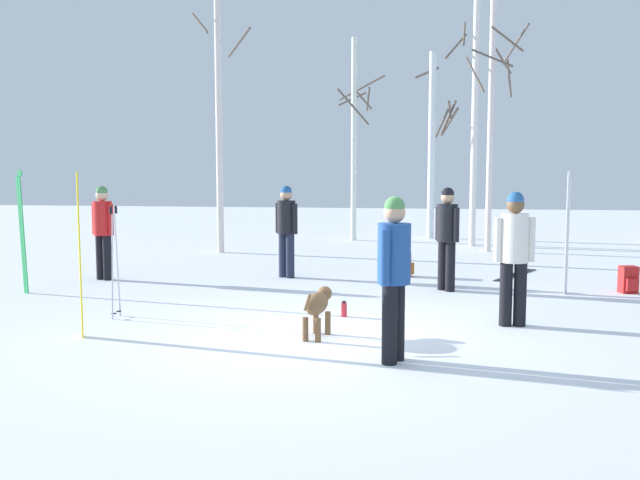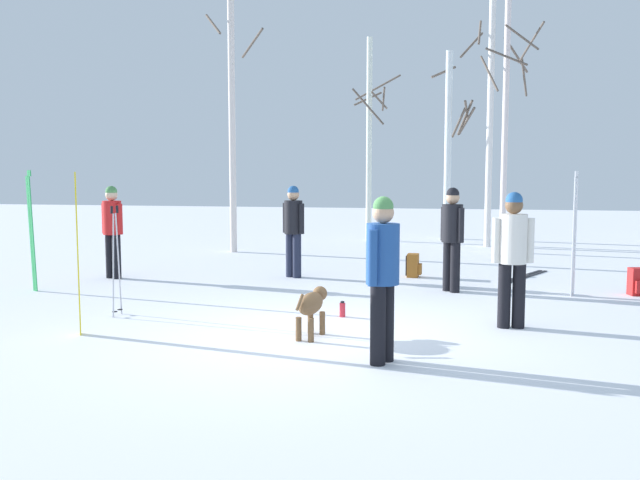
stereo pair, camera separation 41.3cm
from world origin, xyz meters
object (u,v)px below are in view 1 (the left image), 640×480
water_bottle_0 (344,309)px  birch_tree_0 (218,80)px  dog (318,305)px  birch_tree_2 (433,142)px  person_0 (286,225)px  person_3 (394,268)px  ski_pair_lying_0 (515,275)px  ski_poles_0 (115,259)px  ski_pair_planted_1 (567,233)px  person_2 (103,226)px  backpack_0 (406,265)px  birch_tree_4 (492,110)px  ski_pair_planted_0 (22,232)px  ski_pair_planted_2 (80,256)px  backpack_1 (629,280)px  person_4 (514,250)px  person_1 (447,232)px  birch_tree_3 (475,110)px  birch_tree_1 (355,136)px

water_bottle_0 → birch_tree_0: (-3.97, 6.95, 4.08)m
dog → birch_tree_2: bearing=84.0°
person_0 → birch_tree_2: birch_tree_2 is taller
person_3 → ski_pair_lying_0: 6.73m
ski_poles_0 → ski_pair_planted_1: bearing=24.3°
person_2 → dog: (4.59, -3.66, -0.59)m
person_3 → backpack_0: bearing=90.8°
ski_pair_lying_0 → birch_tree_4: bearing=92.7°
person_3 → ski_pair_planted_0: 6.91m
person_0 → ski_pair_planted_2: ski_pair_planted_2 is taller
birch_tree_0 → backpack_1: bearing=-27.8°
dog → person_4: bearing=22.6°
ski_pair_planted_2 → dog: bearing=8.9°
ski_pair_planted_2 → person_1: bearing=42.1°
ski_pair_planted_1 → ski_pair_planted_2: ski_pair_planted_1 is taller
person_0 → ski_pair_planted_2: 5.12m
backpack_0 → water_bottle_0: (-0.70, -3.77, -0.11)m
ski_pair_lying_0 → ski_poles_0: bearing=-140.4°
birch_tree_4 → person_4: bearing=-92.6°
ski_pair_planted_1 → birch_tree_4: birch_tree_4 is taller
person_4 → ski_pair_planted_0: ski_pair_planted_0 is taller
person_0 → person_2: 3.34m
ski_pair_planted_1 → backpack_0: ski_pair_planted_1 is taller
ski_pair_planted_1 → ski_pair_planted_2: size_ratio=1.01×
dog → birch_tree_0: birch_tree_0 is taller
ski_pair_planted_0 → birch_tree_2: bearing=58.1°
ski_pair_lying_0 → birch_tree_3: birch_tree_3 is taller
birch_tree_4 → birch_tree_0: bearing=-169.2°
birch_tree_3 → dog: bearing=-102.8°
ski_pair_planted_2 → backpack_0: ski_pair_planted_2 is taller
ski_pair_lying_0 → water_bottle_0: water_bottle_0 is taller
backpack_1 → birch_tree_0: 10.20m
person_3 → birch_tree_1: (-1.83, 12.65, 2.04)m
ski_poles_0 → person_3: bearing=-22.3°
person_2 → dog: bearing=-38.6°
person_3 → ski_pair_planted_0: ski_pair_planted_0 is taller
person_0 → person_4: size_ratio=1.00×
person_1 → person_4: 2.64m
person_0 → dog: (1.34, -4.47, -0.59)m
ski_pair_planted_0 → ski_pair_planted_2: ski_pair_planted_0 is taller
person_3 → birch_tree_3: bearing=82.8°
dog → ski_poles_0: 2.97m
person_2 → birch_tree_2: (5.93, 9.07, 1.88)m
birch_tree_3 → birch_tree_4: bearing=-76.3°
ski_pair_planted_1 → ski_poles_0: bearing=-155.7°
backpack_1 → birch_tree_4: size_ratio=0.07×
person_4 → ski_poles_0: bearing=-176.2°
ski_pair_planted_2 → ski_poles_0: (-0.09, 1.07, -0.17)m
person_4 → birch_tree_0: birch_tree_0 is taller
backpack_0 → birch_tree_3: bearing=74.8°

